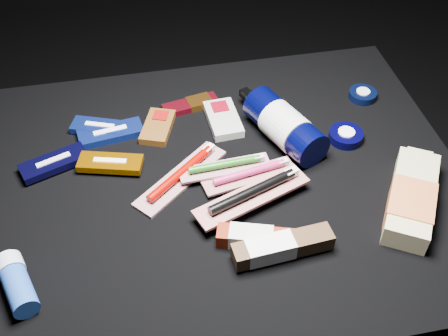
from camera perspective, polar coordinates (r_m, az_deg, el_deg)
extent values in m
plane|color=black|center=(1.43, -0.52, -12.31)|extent=(3.00, 3.00, 0.00)
cube|color=black|center=(1.27, -0.58, -7.45)|extent=(0.98, 0.78, 0.40)
cube|color=#162E98|center=(1.23, -11.45, 3.49)|extent=(0.14, 0.07, 0.02)
cube|color=white|center=(1.22, -11.45, 3.52)|extent=(0.07, 0.02, 0.02)
cube|color=navy|center=(1.24, -12.47, 4.05)|extent=(0.13, 0.09, 0.01)
cube|color=silver|center=(1.24, -12.48, 4.08)|extent=(0.06, 0.03, 0.02)
cube|color=black|center=(1.18, -16.88, 0.51)|extent=(0.14, 0.09, 0.02)
cube|color=silver|center=(1.18, -16.89, 0.54)|extent=(0.07, 0.04, 0.02)
cube|color=#BC6A00|center=(1.15, -11.47, 0.48)|extent=(0.14, 0.08, 0.01)
cube|color=white|center=(1.15, -11.48, 0.52)|extent=(0.07, 0.03, 0.02)
cube|color=#5E3712|center=(1.22, -6.74, 4.17)|extent=(0.09, 0.12, 0.02)
cube|color=maroon|center=(1.24, -6.44, 5.04)|extent=(0.04, 0.04, 0.02)
cube|color=#A9A9A3|center=(1.23, -0.08, 4.99)|extent=(0.07, 0.12, 0.02)
cube|color=#670512|center=(1.26, -0.43, 5.94)|extent=(0.04, 0.04, 0.02)
cube|color=maroon|center=(1.28, -3.43, 6.43)|extent=(0.13, 0.06, 0.01)
cube|color=#995A1B|center=(1.28, -2.53, 6.70)|extent=(0.06, 0.05, 0.02)
cylinder|color=black|center=(1.18, 6.21, 4.29)|extent=(0.15, 0.21, 0.08)
cylinder|color=#BBBAB6|center=(1.17, 6.29, 4.16)|extent=(0.11, 0.11, 0.08)
cylinder|color=black|center=(1.24, 3.07, 7.07)|extent=(0.04, 0.03, 0.03)
cube|color=black|center=(1.27, 2.38, 7.40)|extent=(0.03, 0.04, 0.02)
cylinder|color=black|center=(1.34, 13.90, 7.24)|extent=(0.06, 0.06, 0.02)
cylinder|color=silver|center=(1.34, 13.91, 7.28)|extent=(0.03, 0.03, 0.02)
cylinder|color=black|center=(1.22, 12.27, 3.21)|extent=(0.07, 0.07, 0.02)
cylinder|color=white|center=(1.22, 12.28, 3.26)|extent=(0.04, 0.04, 0.02)
cube|color=#D0BE8A|center=(1.11, 18.52, -2.90)|extent=(0.18, 0.23, 0.05)
cube|color=#C76736|center=(1.09, 18.40, -3.72)|extent=(0.12, 0.13, 0.05)
cube|color=#D0BE8A|center=(1.19, 19.10, 0.88)|extent=(0.05, 0.05, 0.03)
cylinder|color=#20489E|center=(0.99, -20.07, -11.63)|extent=(0.07, 0.09, 0.04)
cylinder|color=#A8B6CE|center=(1.02, -20.94, -9.27)|extent=(0.05, 0.04, 0.05)
cube|color=beige|center=(1.12, -4.40, -1.00)|extent=(0.20, 0.18, 0.01)
cylinder|color=#7C0400|center=(1.11, -4.44, -0.54)|extent=(0.15, 0.13, 0.02)
cube|color=white|center=(1.15, -1.59, 1.92)|extent=(0.03, 0.03, 0.01)
cube|color=#B6B1AA|center=(1.11, 2.57, -0.82)|extent=(0.19, 0.08, 0.01)
cylinder|color=#AB2159|center=(1.10, 2.59, -0.42)|extent=(0.15, 0.04, 0.01)
cube|color=silver|center=(1.12, 6.01, 0.60)|extent=(0.02, 0.02, 0.01)
cube|color=beige|center=(1.11, 0.08, 0.00)|extent=(0.19, 0.05, 0.01)
cylinder|color=#195811|center=(1.11, 0.08, 0.39)|extent=(0.15, 0.02, 0.01)
cube|color=beige|center=(1.12, 3.58, 1.05)|extent=(0.02, 0.01, 0.01)
cube|color=#B8B1AB|center=(1.05, 2.86, -2.89)|extent=(0.24, 0.13, 0.01)
cylinder|color=black|center=(1.04, 2.89, -2.39)|extent=(0.18, 0.08, 0.02)
cube|color=silver|center=(1.08, 6.84, -0.48)|extent=(0.03, 0.02, 0.01)
cube|color=maroon|center=(1.00, 3.98, -7.20)|extent=(0.17, 0.08, 0.03)
cube|color=beige|center=(1.00, 2.74, -7.05)|extent=(0.09, 0.06, 0.03)
cube|color=#3C2614|center=(0.99, 5.99, -7.93)|extent=(0.18, 0.05, 0.03)
cube|color=silver|center=(0.98, 4.70, -8.20)|extent=(0.09, 0.05, 0.03)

